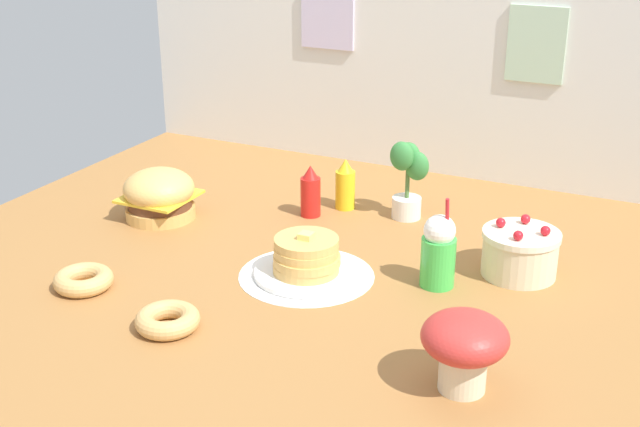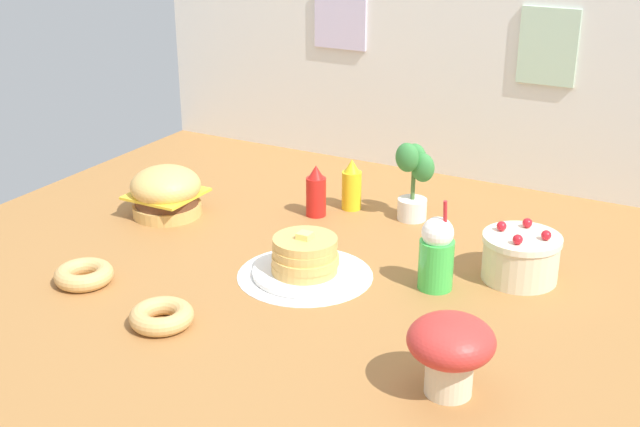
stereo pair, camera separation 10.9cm
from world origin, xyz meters
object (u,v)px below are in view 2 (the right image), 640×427
(cream_soda_cup, at_px, (437,254))
(mushroom_stool, at_px, (451,348))
(burger, at_px, (166,192))
(pancake_stack, at_px, (305,259))
(donut_pink_glaze, at_px, (84,274))
(donut_chocolate, at_px, (162,316))
(mustard_bottle, at_px, (352,186))
(potted_plant, at_px, (414,178))
(ketchup_bottle, at_px, (316,192))
(layer_cake, at_px, (521,257))

(cream_soda_cup, xyz_separation_m, mushroom_stool, (0.21, -0.46, 0.01))
(burger, bearing_deg, pancake_stack, -15.97)
(donut_pink_glaze, xyz_separation_m, donut_chocolate, (0.34, -0.08, 0.00))
(donut_pink_glaze, relative_size, donut_chocolate, 1.00)
(burger, distance_m, mustard_bottle, 0.62)
(potted_plant, bearing_deg, burger, -154.08)
(mustard_bottle, relative_size, donut_pink_glaze, 1.08)
(cream_soda_cup, bearing_deg, ketchup_bottle, 150.59)
(burger, relative_size, ketchup_bottle, 1.33)
(mustard_bottle, relative_size, mushroom_stool, 0.91)
(pancake_stack, distance_m, donut_pink_glaze, 0.62)
(donut_chocolate, bearing_deg, donut_pink_glaze, 166.14)
(cream_soda_cup, bearing_deg, mushroom_stool, -65.36)
(layer_cake, bearing_deg, donut_pink_glaze, -150.18)
(potted_plant, distance_m, mushroom_stool, 1.00)
(ketchup_bottle, distance_m, mustard_bottle, 0.13)
(layer_cake, xyz_separation_m, mushroom_stool, (0.02, -0.62, 0.05))
(layer_cake, bearing_deg, donut_chocolate, -136.16)
(donut_pink_glaze, relative_size, potted_plant, 0.61)
(burger, distance_m, mushroom_stool, 1.31)
(ketchup_bottle, height_order, donut_pink_glaze, ketchup_bottle)
(mushroom_stool, bearing_deg, donut_pink_glaze, 178.96)
(ketchup_bottle, distance_m, donut_chocolate, 0.83)
(mustard_bottle, xyz_separation_m, potted_plant, (0.22, 0.01, 0.06))
(burger, distance_m, donut_pink_glaze, 0.53)
(donut_pink_glaze, bearing_deg, pancake_stack, 32.59)
(burger, relative_size, donut_chocolate, 1.43)
(donut_chocolate, xyz_separation_m, potted_plant, (0.28, 0.95, 0.12))
(cream_soda_cup, bearing_deg, layer_cake, 41.37)
(potted_plant, height_order, mushroom_stool, potted_plant)
(layer_cake, distance_m, mushroom_stool, 0.63)
(mustard_bottle, xyz_separation_m, donut_pink_glaze, (-0.40, -0.86, -0.06))
(burger, distance_m, layer_cake, 1.17)
(donut_pink_glaze, xyz_separation_m, mushroom_stool, (1.08, -0.02, 0.09))
(layer_cake, distance_m, cream_soda_cup, 0.25)
(mustard_bottle, height_order, donut_chocolate, mustard_bottle)
(burger, xyz_separation_m, potted_plant, (0.73, 0.36, 0.06))
(potted_plant, bearing_deg, layer_cake, -31.22)
(donut_chocolate, relative_size, mushroom_stool, 0.85)
(mustard_bottle, distance_m, mushroom_stool, 1.11)
(burger, xyz_separation_m, layer_cake, (1.17, 0.09, -0.01))
(cream_soda_cup, relative_size, donut_pink_glaze, 1.61)
(burger, xyz_separation_m, cream_soda_cup, (0.98, -0.07, 0.02))
(ketchup_bottle, height_order, cream_soda_cup, cream_soda_cup)
(donut_pink_glaze, height_order, potted_plant, potted_plant)
(cream_soda_cup, height_order, mushroom_stool, cream_soda_cup)
(layer_cake, relative_size, mushroom_stool, 1.13)
(mushroom_stool, bearing_deg, layer_cake, 92.16)
(mustard_bottle, xyz_separation_m, donut_chocolate, (-0.06, -0.94, -0.06))
(pancake_stack, bearing_deg, potted_plant, 79.24)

